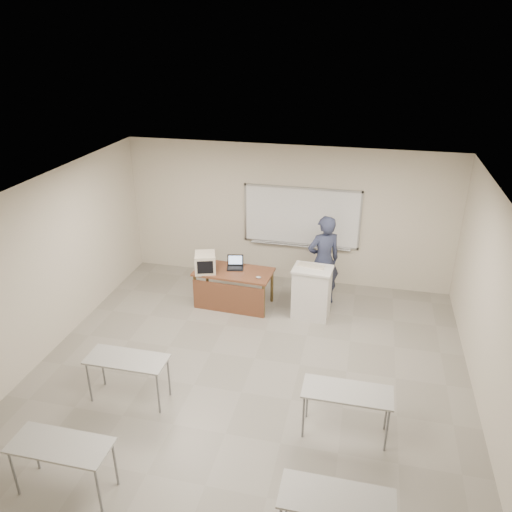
% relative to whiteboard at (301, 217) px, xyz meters
% --- Properties ---
extents(floor, '(7.00, 8.00, 0.01)m').
position_rel_whiteboard_xyz_m(floor, '(-0.30, -3.97, -1.49)').
color(floor, gray).
rests_on(floor, ground).
extents(whiteboard, '(2.48, 0.10, 1.31)m').
position_rel_whiteboard_xyz_m(whiteboard, '(0.00, 0.00, 0.00)').
color(whiteboard, white).
rests_on(whiteboard, floor).
extents(student_desks, '(4.40, 2.20, 0.73)m').
position_rel_whiteboard_xyz_m(student_desks, '(-0.30, -5.32, -0.81)').
color(student_desks, '#A9A8A2').
rests_on(student_desks, floor).
extents(instructor_desk, '(1.53, 0.77, 0.75)m').
position_rel_whiteboard_xyz_m(instructor_desk, '(-1.13, -1.48, -0.92)').
color(instructor_desk, brown).
rests_on(instructor_desk, floor).
extents(podium, '(0.73, 0.53, 1.03)m').
position_rel_whiteboard_xyz_m(podium, '(0.45, -1.47, -0.96)').
color(podium, white).
rests_on(podium, floor).
extents(crt_monitor, '(0.40, 0.45, 0.38)m').
position_rel_whiteboard_xyz_m(crt_monitor, '(-1.68, -1.49, -0.55)').
color(crt_monitor, beige).
rests_on(crt_monitor, instructor_desk).
extents(laptop, '(0.32, 0.30, 0.24)m').
position_rel_whiteboard_xyz_m(laptop, '(-1.12, -1.21, -0.67)').
color(laptop, black).
rests_on(laptop, instructor_desk).
extents(mouse, '(0.11, 0.08, 0.04)m').
position_rel_whiteboard_xyz_m(mouse, '(-0.58, -1.57, -0.71)').
color(mouse, '#B9BBC3').
rests_on(mouse, instructor_desk).
extents(keyboard, '(0.52, 0.25, 0.03)m').
position_rel_whiteboard_xyz_m(keyboard, '(0.40, -1.39, -0.44)').
color(keyboard, beige).
rests_on(keyboard, podium).
extents(presenter, '(0.82, 0.73, 1.88)m').
position_rel_whiteboard_xyz_m(presenter, '(0.59, -0.90, -0.54)').
color(presenter, black).
rests_on(presenter, floor).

